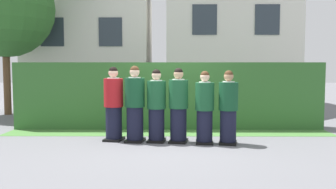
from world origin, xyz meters
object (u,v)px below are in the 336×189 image
Objects in this scene: student_front_row_3 at (178,107)px; student_front_row_4 at (205,109)px; student_front_row_5 at (228,109)px; student_front_row_1 at (135,106)px; student_in_red_blazer at (114,105)px; student_front_row_2 at (156,107)px.

student_front_row_3 is 1.04× the size of student_front_row_4.
student_front_row_5 reaches higher than student_front_row_4.
student_front_row_1 is 0.96m from student_front_row_3.
student_in_red_blazer reaches higher than student_front_row_5.
student_front_row_5 is at bearing -8.76° from student_front_row_3.
student_in_red_blazer is at bearing 172.66° from student_front_row_3.
student_front_row_3 is 1.07m from student_front_row_5.
student_in_red_blazer reaches higher than student_front_row_4.
student_front_row_1 is 0.48m from student_front_row_2.
student_in_red_blazer is 2.53m from student_front_row_5.
student_front_row_2 reaches higher than student_front_row_4.
student_front_row_5 is (2.02, -0.24, -0.05)m from student_front_row_1.
student_front_row_2 is at bearing -7.81° from student_in_red_blazer.
student_front_row_3 is at bearing -6.39° from student_front_row_2.
student_front_row_5 is at bearing -8.02° from student_front_row_2.
student_in_red_blazer is at bearing 166.83° from student_front_row_1.
student_front_row_1 reaches higher than student_front_row_4.
student_in_red_blazer is at bearing 172.19° from student_front_row_2.
student_front_row_1 is 2.04m from student_front_row_5.
student_front_row_5 is (0.50, -0.05, 0.01)m from student_front_row_4.
student_front_row_2 is at bearing 173.61° from student_front_row_3.
student_front_row_4 is at bearing 174.82° from student_front_row_5.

